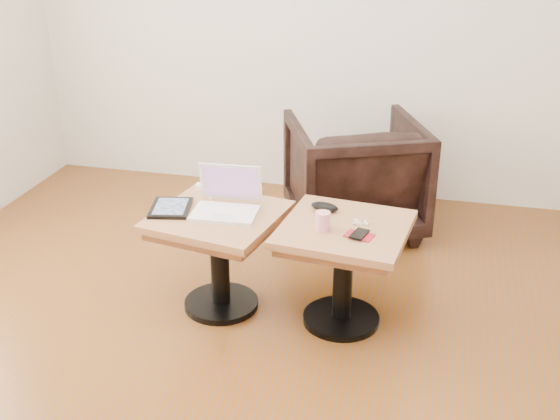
% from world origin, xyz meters
% --- Properties ---
extents(room_shell, '(4.52, 4.52, 2.71)m').
position_xyz_m(room_shell, '(0.00, 0.00, 1.35)').
color(room_shell, brown).
rests_on(room_shell, ground).
extents(side_table_left, '(0.67, 0.67, 0.52)m').
position_xyz_m(side_table_left, '(-0.44, 0.58, 0.39)').
color(side_table_left, black).
rests_on(side_table_left, ground).
extents(side_table_right, '(0.64, 0.64, 0.52)m').
position_xyz_m(side_table_right, '(0.18, 0.59, 0.39)').
color(side_table_right, black).
rests_on(side_table_right, ground).
extents(laptop, '(0.32, 0.28, 0.22)m').
position_xyz_m(laptop, '(-0.40, 0.62, 0.57)').
color(laptop, white).
rests_on(laptop, side_table_left).
extents(tablet, '(0.23, 0.27, 0.02)m').
position_xyz_m(tablet, '(-0.68, 0.57, 0.53)').
color(tablet, black).
rests_on(tablet, side_table_left).
extents(charging_adapter, '(0.05, 0.05, 0.03)m').
position_xyz_m(charging_adapter, '(-0.62, 0.85, 0.54)').
color(charging_adapter, white).
rests_on(charging_adapter, side_table_left).
extents(glasses_case, '(0.15, 0.09, 0.04)m').
position_xyz_m(glasses_case, '(0.06, 0.73, 0.55)').
color(glasses_case, black).
rests_on(glasses_case, side_table_right).
extents(striped_cup, '(0.07, 0.07, 0.09)m').
position_xyz_m(striped_cup, '(0.08, 0.52, 0.57)').
color(striped_cup, '#E63D65').
rests_on(striped_cup, side_table_right).
extents(earbuds_tangle, '(0.08, 0.05, 0.02)m').
position_xyz_m(earbuds_tangle, '(0.25, 0.63, 0.53)').
color(earbuds_tangle, white).
rests_on(earbuds_tangle, side_table_right).
extents(phone_on_sleeve, '(0.14, 0.12, 0.02)m').
position_xyz_m(phone_on_sleeve, '(0.26, 0.50, 0.53)').
color(phone_on_sleeve, maroon).
rests_on(phone_on_sleeve, side_table_right).
extents(armchair, '(1.00, 1.02, 0.71)m').
position_xyz_m(armchair, '(0.08, 1.66, 0.36)').
color(armchair, black).
rests_on(armchair, ground).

